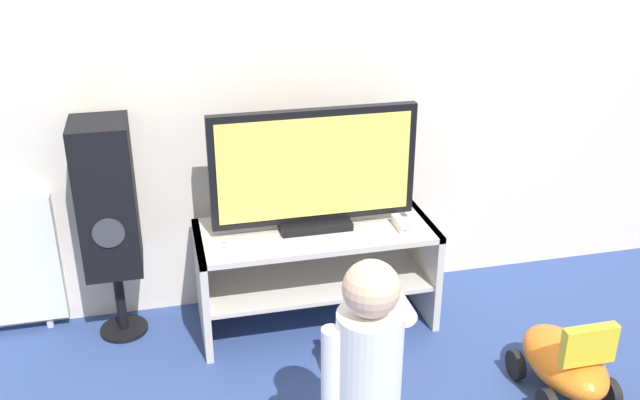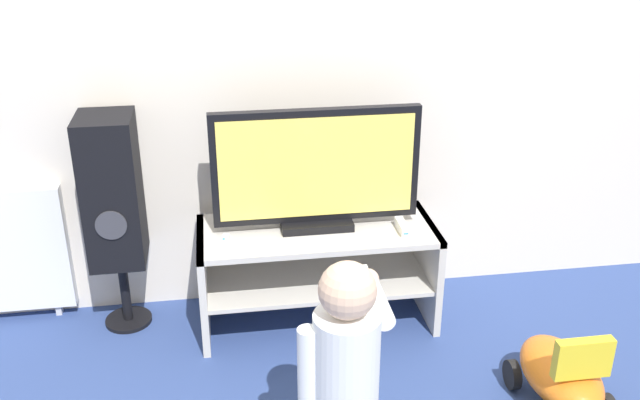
% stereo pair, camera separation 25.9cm
% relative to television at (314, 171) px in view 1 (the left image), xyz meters
% --- Properties ---
extents(ground_plane, '(16.00, 16.00, 0.00)m').
position_rel_television_xyz_m(ground_plane, '(0.00, -0.28, -0.85)').
color(ground_plane, navy).
extents(wall_back, '(10.00, 0.06, 2.60)m').
position_rel_television_xyz_m(wall_back, '(0.00, 0.31, 0.45)').
color(wall_back, silver).
rests_on(wall_back, ground_plane).
extents(tv_stand, '(1.21, 0.52, 0.54)m').
position_rel_television_xyz_m(tv_stand, '(0.00, -0.02, -0.49)').
color(tv_stand, beige).
rests_on(tv_stand, ground_plane).
extents(television, '(1.03, 0.20, 0.62)m').
position_rel_television_xyz_m(television, '(0.00, 0.00, 0.00)').
color(television, black).
rests_on(television, tv_stand).
extents(game_console, '(0.04, 0.16, 0.05)m').
position_rel_television_xyz_m(game_console, '(0.42, -0.12, -0.28)').
color(game_console, white).
rests_on(game_console, tv_stand).
extents(remote_primary, '(0.07, 0.13, 0.03)m').
position_rel_television_xyz_m(remote_primary, '(-0.47, -0.12, -0.29)').
color(remote_primary, white).
rests_on(remote_primary, tv_stand).
extents(child, '(0.37, 0.53, 0.96)m').
position_rel_television_xyz_m(child, '(-0.06, -1.13, -0.28)').
color(child, '#3F4C72').
rests_on(child, ground_plane).
extents(speaker_tower, '(0.27, 0.32, 1.14)m').
position_rel_television_xyz_m(speaker_tower, '(-1.00, 0.11, -0.11)').
color(speaker_tower, black).
rests_on(speaker_tower, ground_plane).
extents(ride_on_toy, '(0.35, 0.52, 0.44)m').
position_rel_television_xyz_m(ride_on_toy, '(0.96, -0.87, -0.68)').
color(ride_on_toy, orange).
rests_on(ride_on_toy, ground_plane).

